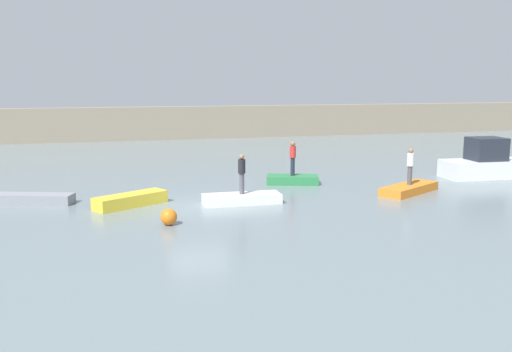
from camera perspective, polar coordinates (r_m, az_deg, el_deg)
ground_plane at (r=23.68m, az=-6.02°, el=-3.20°), size 120.00×120.00×0.00m
embankment_wall at (r=51.01m, az=-11.06°, el=5.36°), size 80.00×1.20×2.98m
motorboat at (r=33.43m, az=23.36°, el=1.17°), size 6.16×2.31×2.23m
rowboat_grey at (r=26.06m, az=-22.15°, el=-2.19°), size 3.68×2.01×0.43m
rowboat_yellow at (r=24.22m, az=-12.84°, el=-2.45°), size 3.26×2.46×0.53m
rowboat_white at (r=24.15m, az=-1.47°, el=-2.37°), size 3.42×1.19×0.42m
rowboat_green at (r=28.82m, az=3.79°, el=-0.37°), size 2.91×1.98×0.43m
rowboat_orange at (r=27.41m, az=15.55°, el=-1.28°), size 3.69×2.84×0.40m
person_dark_shirt at (r=23.93m, az=-1.49°, el=0.42°), size 0.32×0.32×1.76m
person_red_shirt at (r=28.63m, az=3.82°, el=2.06°), size 0.32×0.32×1.80m
person_white_shirt at (r=27.21m, az=15.67°, el=1.17°), size 0.32×0.32×1.76m
mooring_buoy at (r=20.82m, az=-9.01°, el=-4.20°), size 0.62×0.62×0.62m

